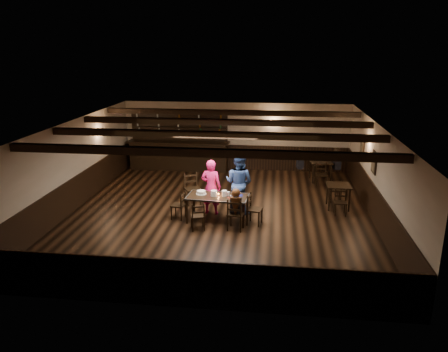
# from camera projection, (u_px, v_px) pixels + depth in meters

# --- Properties ---
(ground) EXTENTS (10.00, 10.00, 0.00)m
(ground) POSITION_uv_depth(u_px,v_px,m) (220.00, 213.00, 13.17)
(ground) COLOR black
(ground) RESTS_ON ground
(room_shell) EXTENTS (9.02, 10.02, 2.71)m
(room_shell) POSITION_uv_depth(u_px,v_px,m) (220.00, 157.00, 12.70)
(room_shell) COLOR beige
(room_shell) RESTS_ON ground
(dining_table) EXTENTS (1.80, 1.00, 0.75)m
(dining_table) POSITION_uv_depth(u_px,v_px,m) (218.00, 198.00, 12.41)
(dining_table) COLOR black
(dining_table) RESTS_ON ground
(chair_near_left) EXTENTS (0.45, 0.44, 0.78)m
(chair_near_left) POSITION_uv_depth(u_px,v_px,m) (198.00, 215.00, 11.82)
(chair_near_left) COLOR black
(chair_near_left) RESTS_ON ground
(chair_near_right) EXTENTS (0.48, 0.46, 0.91)m
(chair_near_right) POSITION_uv_depth(u_px,v_px,m) (235.00, 212.00, 11.78)
(chair_near_right) COLOR black
(chair_near_right) RESTS_ON ground
(chair_end_left) EXTENTS (0.42, 0.43, 0.81)m
(chair_end_left) POSITION_uv_depth(u_px,v_px,m) (180.00, 203.00, 12.63)
(chair_end_left) COLOR black
(chair_end_left) RESTS_ON ground
(chair_end_right) EXTENTS (0.47, 0.48, 0.88)m
(chair_end_right) POSITION_uv_depth(u_px,v_px,m) (252.00, 207.00, 12.24)
(chair_end_right) COLOR black
(chair_end_right) RESTS_ON ground
(chair_far_pushed) EXTENTS (0.61, 0.60, 0.99)m
(chair_far_pushed) POSITION_uv_depth(u_px,v_px,m) (192.00, 186.00, 13.86)
(chair_far_pushed) COLOR black
(chair_far_pushed) RESTS_ON ground
(woman_pink) EXTENTS (0.66, 0.48, 1.66)m
(woman_pink) POSITION_uv_depth(u_px,v_px,m) (211.00, 187.00, 12.92)
(woman_pink) COLOR #FF2789
(woman_pink) RESTS_ON ground
(man_blue) EXTENTS (1.09, 0.99, 1.83)m
(man_blue) POSITION_uv_depth(u_px,v_px,m) (239.00, 183.00, 13.03)
(man_blue) COLOR navy
(man_blue) RESTS_ON ground
(seated_person) EXTENTS (0.31, 0.46, 0.75)m
(seated_person) POSITION_uv_depth(u_px,v_px,m) (236.00, 202.00, 11.76)
(seated_person) COLOR black
(seated_person) RESTS_ON ground
(cake) EXTENTS (0.31, 0.31, 0.10)m
(cake) POSITION_uv_depth(u_px,v_px,m) (201.00, 192.00, 12.55)
(cake) COLOR white
(cake) RESTS_ON dining_table
(plate_stack_a) EXTENTS (0.18, 0.18, 0.17)m
(plate_stack_a) POSITION_uv_depth(u_px,v_px,m) (214.00, 193.00, 12.36)
(plate_stack_a) COLOR white
(plate_stack_a) RESTS_ON dining_table
(plate_stack_b) EXTENTS (0.15, 0.15, 0.17)m
(plate_stack_b) POSITION_uv_depth(u_px,v_px,m) (224.00, 193.00, 12.34)
(plate_stack_b) COLOR white
(plate_stack_b) RESTS_ON dining_table
(tea_light) EXTENTS (0.05, 0.05, 0.06)m
(tea_light) POSITION_uv_depth(u_px,v_px,m) (218.00, 194.00, 12.44)
(tea_light) COLOR #A5A8AD
(tea_light) RESTS_ON dining_table
(salt_shaker) EXTENTS (0.03, 0.03, 0.08)m
(salt_shaker) POSITION_uv_depth(u_px,v_px,m) (231.00, 197.00, 12.22)
(salt_shaker) COLOR silver
(salt_shaker) RESTS_ON dining_table
(pepper_shaker) EXTENTS (0.04, 0.04, 0.09)m
(pepper_shaker) POSITION_uv_depth(u_px,v_px,m) (229.00, 197.00, 12.20)
(pepper_shaker) COLOR #A5A8AD
(pepper_shaker) RESTS_ON dining_table
(drink_glass) EXTENTS (0.08, 0.08, 0.12)m
(drink_glass) POSITION_uv_depth(u_px,v_px,m) (228.00, 194.00, 12.39)
(drink_glass) COLOR silver
(drink_glass) RESTS_ON dining_table
(menu_red) EXTENTS (0.36, 0.32, 0.00)m
(menu_red) POSITION_uv_depth(u_px,v_px,m) (233.00, 198.00, 12.25)
(menu_red) COLOR #9C2411
(menu_red) RESTS_ON dining_table
(menu_blue) EXTENTS (0.30, 0.22, 0.00)m
(menu_blue) POSITION_uv_depth(u_px,v_px,m) (237.00, 195.00, 12.43)
(menu_blue) COLOR #0E1047
(menu_blue) RESTS_ON dining_table
(bar_counter) EXTENTS (4.12, 0.70, 2.20)m
(bar_counter) POSITION_uv_depth(u_px,v_px,m) (179.00, 151.00, 17.71)
(bar_counter) COLOR black
(bar_counter) RESTS_ON ground
(back_table_a) EXTENTS (0.72, 0.72, 0.75)m
(back_table_a) POSITION_uv_depth(u_px,v_px,m) (339.00, 188.00, 13.42)
(back_table_a) COLOR black
(back_table_a) RESTS_ON ground
(back_table_b) EXTENTS (0.87, 0.87, 0.75)m
(back_table_b) POSITION_uv_depth(u_px,v_px,m) (320.00, 164.00, 16.15)
(back_table_b) COLOR black
(back_table_b) RESTS_ON ground
(bg_patron_left) EXTENTS (0.28, 0.38, 0.72)m
(bg_patron_left) POSITION_uv_depth(u_px,v_px,m) (300.00, 159.00, 16.16)
(bg_patron_left) COLOR black
(bg_patron_left) RESTS_ON ground
(bg_patron_right) EXTENTS (0.31, 0.43, 0.80)m
(bg_patron_right) POSITION_uv_depth(u_px,v_px,m) (337.00, 158.00, 16.06)
(bg_patron_right) COLOR black
(bg_patron_right) RESTS_ON ground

